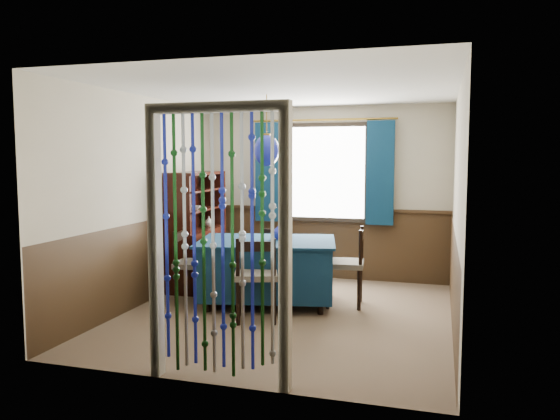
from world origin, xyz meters
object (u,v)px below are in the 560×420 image
(sideboard, at_px, (196,246))
(vase_sideboard, at_px, (209,221))
(chair_near, at_px, (256,276))
(vase_table, at_px, (281,231))
(pendant_lamp, at_px, (267,150))
(dining_table, at_px, (267,267))
(chair_left, at_px, (192,264))
(chair_far, at_px, (270,257))
(bowl_shelf, at_px, (193,208))
(chair_right, at_px, (347,264))

(sideboard, distance_m, vase_sideboard, 0.43)
(chair_near, height_order, vase_table, vase_table)
(chair_near, relative_size, pendant_lamp, 1.11)
(pendant_lamp, bearing_deg, dining_table, 135.00)
(chair_left, distance_m, sideboard, 0.92)
(vase_sideboard, bearing_deg, vase_table, -31.66)
(chair_far, bearing_deg, bowl_shelf, 20.23)
(vase_table, bearing_deg, bowl_shelf, 167.41)
(dining_table, xyz_separation_m, chair_near, (0.10, -0.70, 0.04))
(dining_table, distance_m, vase_sideboard, 1.54)
(sideboard, relative_size, vase_table, 8.27)
(dining_table, distance_m, chair_right, 0.96)
(chair_right, bearing_deg, dining_table, 96.42)
(bowl_shelf, bearing_deg, pendant_lamp, -19.47)
(vase_table, relative_size, bowl_shelf, 0.83)
(dining_table, xyz_separation_m, pendant_lamp, (0.00, -0.00, 1.40))
(sideboard, distance_m, bowl_shelf, 0.59)
(chair_far, distance_m, chair_right, 1.24)
(chair_near, bearing_deg, vase_sideboard, 109.61)
(dining_table, bearing_deg, chair_right, 0.16)
(pendant_lamp, bearing_deg, vase_sideboard, 141.60)
(chair_right, relative_size, sideboard, 0.60)
(bowl_shelf, bearing_deg, chair_left, -66.30)
(chair_left, bearing_deg, chair_near, 55.56)
(chair_near, xyz_separation_m, vase_table, (0.03, 0.82, 0.38))
(chair_right, xyz_separation_m, pendant_lamp, (-0.94, -0.20, 1.35))
(pendant_lamp, bearing_deg, chair_right, 12.26)
(vase_sideboard, bearing_deg, bowl_shelf, -90.00)
(dining_table, relative_size, chair_far, 2.20)
(sideboard, relative_size, bowl_shelf, 6.88)
(vase_table, distance_m, vase_sideboard, 1.52)
(pendant_lamp, bearing_deg, chair_far, 105.09)
(chair_left, distance_m, chair_right, 1.87)
(chair_far, height_order, chair_left, chair_left)
(dining_table, relative_size, chair_near, 1.96)
(chair_far, bearing_deg, sideboard, 7.65)
(dining_table, bearing_deg, sideboard, 140.70)
(vase_sideboard, bearing_deg, chair_left, -76.29)
(pendant_lamp, distance_m, vase_sideboard, 1.78)
(chair_left, relative_size, vase_table, 4.73)
(chair_near, relative_size, chair_far, 1.12)
(pendant_lamp, bearing_deg, chair_left, -165.55)
(chair_near, bearing_deg, chair_left, 135.98)
(sideboard, xyz_separation_m, bowl_shelf, (0.06, -0.22, 0.55))
(chair_near, xyz_separation_m, chair_right, (0.84, 0.91, 0.01))
(pendant_lamp, bearing_deg, bowl_shelf, 160.53)
(chair_right, relative_size, bowl_shelf, 4.10)
(chair_far, bearing_deg, chair_near, 104.81)
(chair_far, xyz_separation_m, chair_left, (-0.69, -0.94, 0.04))
(chair_far, relative_size, chair_left, 0.92)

